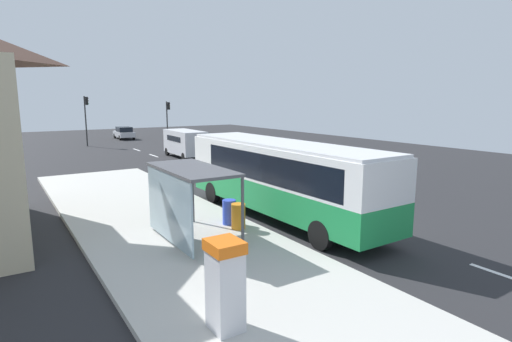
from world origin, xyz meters
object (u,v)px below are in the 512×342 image
(ticket_machine, at_px, (225,284))
(recycling_bin_blue, at_px, (229,212))
(recycling_bin_orange, at_px, (238,216))
(traffic_light_near_side, at_px, (168,115))
(white_van, at_px, (185,142))
(bus_shelter, at_px, (183,186))
(sedan_near, at_px, (124,133))
(traffic_light_far_side, at_px, (86,113))
(bus, at_px, (280,175))

(ticket_machine, height_order, recycling_bin_blue, ticket_machine)
(recycling_bin_orange, height_order, traffic_light_near_side, traffic_light_near_side)
(ticket_machine, distance_m, traffic_light_near_side, 40.75)
(ticket_machine, bearing_deg, white_van, 68.73)
(bus_shelter, bearing_deg, sedan_near, 77.64)
(recycling_bin_orange, relative_size, traffic_light_far_side, 0.18)
(recycling_bin_blue, height_order, traffic_light_far_side, traffic_light_far_side)
(sedan_near, bearing_deg, white_van, -90.29)
(traffic_light_near_side, xyz_separation_m, bus_shelter, (-11.92, -32.87, -1.02))
(ticket_machine, relative_size, recycling_bin_blue, 2.04)
(white_van, bearing_deg, recycling_bin_blue, -108.28)
(ticket_machine, bearing_deg, bus, 46.95)
(bus, bearing_deg, sedan_near, 84.09)
(bus, relative_size, sedan_near, 2.47)
(sedan_near, xyz_separation_m, traffic_light_far_side, (-5.40, -6.09, 2.68))
(recycling_bin_blue, height_order, traffic_light_near_side, traffic_light_near_side)
(recycling_bin_orange, bearing_deg, sedan_near, 80.68)
(ticket_machine, distance_m, recycling_bin_blue, 7.44)
(sedan_near, bearing_deg, recycling_bin_blue, -99.49)
(recycling_bin_orange, distance_m, bus_shelter, 2.65)
(bus, bearing_deg, white_van, 78.51)
(ticket_machine, xyz_separation_m, bus_shelter, (1.44, 5.57, 0.93))
(bus, distance_m, bus_shelter, 4.81)
(white_van, height_order, bus_shelter, bus_shelter)
(white_van, xyz_separation_m, ticket_machine, (-10.06, -25.83, -0.17))
(traffic_light_near_side, relative_size, traffic_light_far_side, 0.89)
(white_van, distance_m, bus_shelter, 22.02)
(recycling_bin_orange, height_order, traffic_light_far_side, traffic_light_far_side)
(bus_shelter, bearing_deg, bus, 12.02)
(bus, xyz_separation_m, bus_shelter, (-4.70, -1.00, 0.25))
(bus, relative_size, white_van, 2.11)
(recycling_bin_blue, relative_size, traffic_light_near_side, 0.20)
(traffic_light_near_side, height_order, traffic_light_far_side, traffic_light_far_side)
(recycling_bin_blue, height_order, bus_shelter, bus_shelter)
(white_van, height_order, recycling_bin_orange, white_van)
(bus, height_order, sedan_near, bus)
(recycling_bin_blue, relative_size, traffic_light_far_side, 0.18)
(bus, relative_size, traffic_light_near_side, 2.38)
(white_van, relative_size, traffic_light_near_side, 1.13)
(traffic_light_near_side, bearing_deg, bus_shelter, -109.93)
(sedan_near, bearing_deg, bus, -95.91)
(bus_shelter, bearing_deg, traffic_light_near_side, 70.07)
(bus_shelter, bearing_deg, ticket_machine, -104.51)
(white_van, xyz_separation_m, traffic_light_far_side, (-5.30, 13.42, 2.12))
(bus, xyz_separation_m, traffic_light_far_side, (-1.39, 32.67, 1.62))
(white_van, relative_size, sedan_near, 1.17)
(ticket_machine, bearing_deg, traffic_light_near_side, 70.84)
(bus, height_order, traffic_light_near_side, traffic_light_near_side)
(white_van, bearing_deg, bus_shelter, -113.04)
(ticket_machine, xyz_separation_m, recycling_bin_blue, (3.66, 6.46, -0.52))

